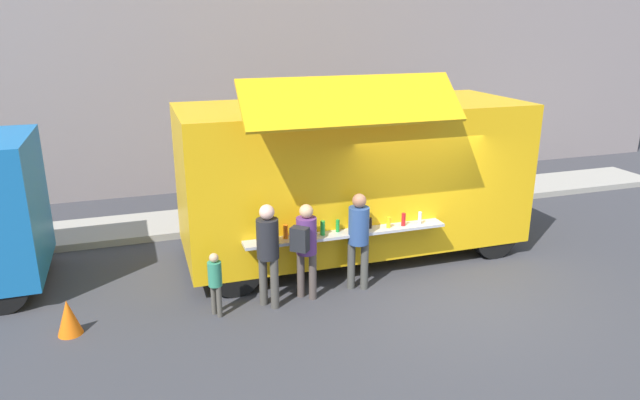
{
  "coord_description": "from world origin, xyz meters",
  "views": [
    {
      "loc": [
        -4.68,
        -7.5,
        4.46
      ],
      "look_at": [
        -1.57,
        1.91,
        1.3
      ],
      "focal_mm": 31.68,
      "sensor_mm": 36.0,
      "label": 1
    }
  ],
  "objects_px": {
    "customer_front_ordering": "(359,233)",
    "child_near_queue": "(215,279)",
    "trash_bin": "(471,183)",
    "customer_mid_with_backpack": "(305,242)",
    "customer_rear_waiting": "(268,247)",
    "food_truck_main": "(353,174)",
    "traffic_cone_orange": "(68,317)"
  },
  "relations": [
    {
      "from": "customer_front_ordering",
      "to": "trash_bin",
      "type": "bearing_deg",
      "value": -27.65
    },
    {
      "from": "customer_mid_with_backpack",
      "to": "traffic_cone_orange",
      "type": "bearing_deg",
      "value": 131.14
    },
    {
      "from": "customer_mid_with_backpack",
      "to": "child_near_queue",
      "type": "bearing_deg",
      "value": 135.44
    },
    {
      "from": "food_truck_main",
      "to": "customer_mid_with_backpack",
      "type": "bearing_deg",
      "value": -132.42
    },
    {
      "from": "customer_rear_waiting",
      "to": "trash_bin",
      "type": "bearing_deg",
      "value": -6.93
    },
    {
      "from": "trash_bin",
      "to": "customer_front_ordering",
      "type": "bearing_deg",
      "value": -140.83
    },
    {
      "from": "traffic_cone_orange",
      "to": "trash_bin",
      "type": "height_order",
      "value": "trash_bin"
    },
    {
      "from": "traffic_cone_orange",
      "to": "customer_front_ordering",
      "type": "relative_size",
      "value": 0.32
    },
    {
      "from": "food_truck_main",
      "to": "trash_bin",
      "type": "xyz_separation_m",
      "value": [
        4.23,
        2.32,
        -1.18
      ]
    },
    {
      "from": "food_truck_main",
      "to": "customer_rear_waiting",
      "type": "height_order",
      "value": "food_truck_main"
    },
    {
      "from": "customer_mid_with_backpack",
      "to": "child_near_queue",
      "type": "distance_m",
      "value": 1.55
    },
    {
      "from": "customer_front_ordering",
      "to": "child_near_queue",
      "type": "relative_size",
      "value": 1.63
    },
    {
      "from": "traffic_cone_orange",
      "to": "customer_front_ordering",
      "type": "height_order",
      "value": "customer_front_ordering"
    },
    {
      "from": "traffic_cone_orange",
      "to": "child_near_queue",
      "type": "xyz_separation_m",
      "value": [
        2.16,
        -0.13,
        0.36
      ]
    },
    {
      "from": "customer_mid_with_backpack",
      "to": "customer_rear_waiting",
      "type": "bearing_deg",
      "value": 136.99
    },
    {
      "from": "trash_bin",
      "to": "customer_rear_waiting",
      "type": "xyz_separation_m",
      "value": [
        -6.33,
        -3.99,
        0.6
      ]
    },
    {
      "from": "food_truck_main",
      "to": "customer_mid_with_backpack",
      "type": "height_order",
      "value": "food_truck_main"
    },
    {
      "from": "trash_bin",
      "to": "child_near_queue",
      "type": "relative_size",
      "value": 0.84
    },
    {
      "from": "food_truck_main",
      "to": "customer_front_ordering",
      "type": "height_order",
      "value": "food_truck_main"
    },
    {
      "from": "customer_front_ordering",
      "to": "customer_rear_waiting",
      "type": "distance_m",
      "value": 1.61
    },
    {
      "from": "trash_bin",
      "to": "customer_front_ordering",
      "type": "relative_size",
      "value": 0.52
    },
    {
      "from": "customer_mid_with_backpack",
      "to": "customer_rear_waiting",
      "type": "relative_size",
      "value": 0.95
    },
    {
      "from": "trash_bin",
      "to": "customer_mid_with_backpack",
      "type": "bearing_deg",
      "value": -145.37
    },
    {
      "from": "food_truck_main",
      "to": "traffic_cone_orange",
      "type": "xyz_separation_m",
      "value": [
        -5.12,
        -1.58,
        -1.36
      ]
    },
    {
      "from": "trash_bin",
      "to": "customer_rear_waiting",
      "type": "height_order",
      "value": "customer_rear_waiting"
    },
    {
      "from": "trash_bin",
      "to": "customer_mid_with_backpack",
      "type": "xyz_separation_m",
      "value": [
        -5.68,
        -3.93,
        0.56
      ]
    },
    {
      "from": "customer_rear_waiting",
      "to": "child_near_queue",
      "type": "xyz_separation_m",
      "value": [
        -0.86,
        -0.04,
        -0.41
      ]
    },
    {
      "from": "food_truck_main",
      "to": "customer_front_ordering",
      "type": "relative_size",
      "value": 3.78
    },
    {
      "from": "customer_front_ordering",
      "to": "child_near_queue",
      "type": "height_order",
      "value": "customer_front_ordering"
    },
    {
      "from": "food_truck_main",
      "to": "child_near_queue",
      "type": "relative_size",
      "value": 6.15
    },
    {
      "from": "trash_bin",
      "to": "child_near_queue",
      "type": "height_order",
      "value": "child_near_queue"
    },
    {
      "from": "customer_rear_waiting",
      "to": "child_near_queue",
      "type": "relative_size",
      "value": 1.64
    }
  ]
}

